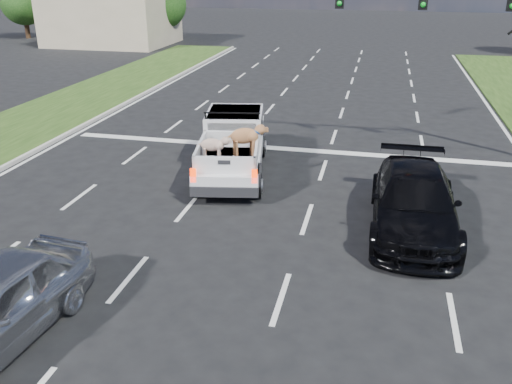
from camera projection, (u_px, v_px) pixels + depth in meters
The scene contains 10 objects.
ground at pixel (202, 288), 11.86m from camera, with size 160.00×160.00×0.00m, color black.
road_markings at pixel (265, 181), 17.75m from camera, with size 17.75×60.00×0.01m.
curb_left at pixel (11, 164), 19.08m from camera, with size 0.15×60.00×0.14m, color #AAA59C.
traffic_signal at pixel (502, 24), 17.98m from camera, with size 9.11×0.31×7.00m.
building_left at pixel (112, 18), 47.46m from camera, with size 10.00×8.00×4.40m, color tan.
tree_far_a at pixel (23, 2), 50.89m from camera, with size 4.20×4.20×5.40m.
tree_far_b at pixel (81, 3), 49.66m from camera, with size 4.20×4.20×5.40m.
tree_far_c at pixel (163, 4), 48.02m from camera, with size 4.20×4.20×5.40m.
pickup_truck at pixel (233, 145), 18.16m from camera, with size 2.94×5.80×2.08m.
black_coupe at pixel (414, 202), 14.24m from camera, with size 2.20×5.42×1.57m, color black.
Camera 1 is at (3.40, -9.59, 6.54)m, focal length 38.00 mm.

